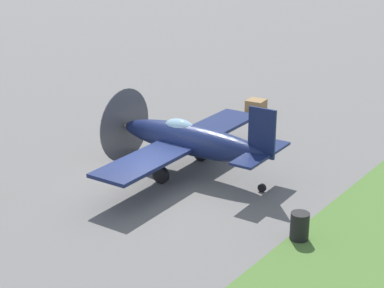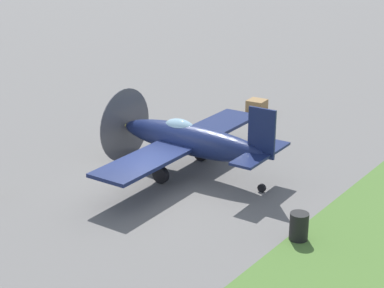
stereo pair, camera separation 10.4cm
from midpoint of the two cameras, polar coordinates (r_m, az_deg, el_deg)
name	(u,v)px [view 1 (the left image)]	position (r m, az deg, el deg)	size (l,w,h in m)	color
ground_plane	(146,193)	(23.05, -4.36, -4.48)	(160.00, 160.00, 0.00)	#605E5B
airplane_lead	(189,140)	(24.22, -0.42, 0.40)	(9.43, 7.46, 3.36)	#141E47
fuel_drum	(300,226)	(19.90, 9.71, -7.45)	(0.60, 0.60, 0.90)	black
supply_crate	(256,106)	(32.71, 5.82, 3.52)	(0.90, 0.90, 0.64)	olive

